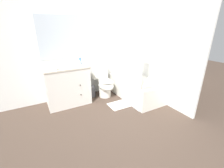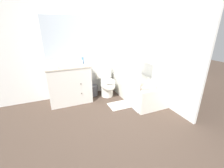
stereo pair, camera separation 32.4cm
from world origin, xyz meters
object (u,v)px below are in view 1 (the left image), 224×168
object	(u,v)px
sink_faucet	(63,63)
wastebasket	(91,91)
soap_dispenser	(80,61)
bath_towel_folded	(146,85)
vanity_cabinet	(67,85)
tissue_box	(77,63)
toilet	(104,82)
bath_mat	(120,105)
bathtub	(135,87)
hand_towel_folded	(50,69)

from	to	relation	value
sink_faucet	wastebasket	bearing A→B (deg)	-11.53
soap_dispenser	bath_towel_folded	distance (m)	1.59
vanity_cabinet	sink_faucet	bearing A→B (deg)	90.00
bath_towel_folded	sink_faucet	bearing A→B (deg)	139.12
vanity_cabinet	tissue_box	distance (m)	0.56
vanity_cabinet	tissue_box	size ratio (longest dim) A/B	7.20
vanity_cabinet	sink_faucet	world-z (taller)	sink_faucet
toilet	bath_mat	xyz separation A→B (m)	(0.08, -0.63, -0.36)
wastebasket	bath_towel_folded	bearing A→B (deg)	-53.09
toilet	bathtub	distance (m)	0.79
toilet	bathtub	world-z (taller)	toilet
vanity_cabinet	bath_mat	xyz separation A→B (m)	(0.99, -0.69, -0.44)
bathtub	wastebasket	bearing A→B (deg)	150.82
toilet	tissue_box	size ratio (longest dim) A/B	6.09
tissue_box	bath_towel_folded	bearing A→B (deg)	-43.26
sink_faucet	bath_towel_folded	bearing A→B (deg)	-40.88
wastebasket	bath_mat	world-z (taller)	wastebasket
bathtub	bath_towel_folded	world-z (taller)	bath_towel_folded
wastebasket	hand_towel_folded	size ratio (longest dim) A/B	1.25
toilet	tissue_box	world-z (taller)	tissue_box
hand_towel_folded	bath_towel_folded	xyz separation A→B (m)	(1.76, -0.83, -0.40)
sink_faucet	soap_dispenser	size ratio (longest dim) A/B	0.81
soap_dispenser	hand_towel_folded	xyz separation A→B (m)	(-0.69, -0.27, -0.04)
bathtub	bath_mat	bearing A→B (deg)	-159.14
wastebasket	bath_mat	xyz separation A→B (m)	(0.40, -0.77, -0.13)
tissue_box	hand_towel_folded	bearing A→B (deg)	-157.98
bath_towel_folded	hand_towel_folded	bearing A→B (deg)	154.66
sink_faucet	toilet	world-z (taller)	sink_faucet
wastebasket	bathtub	bearing A→B (deg)	-29.18
hand_towel_folded	bath_towel_folded	world-z (taller)	hand_towel_folded
vanity_cabinet	soap_dispenser	world-z (taller)	soap_dispenser
wastebasket	hand_towel_folded	xyz separation A→B (m)	(-0.92, -0.29, 0.79)
sink_faucet	bath_mat	distance (m)	1.61
bathtub	tissue_box	world-z (taller)	tissue_box
toilet	soap_dispenser	world-z (taller)	soap_dispenser
toilet	bath_towel_folded	distance (m)	1.12
soap_dispenser	bath_towel_folded	xyz separation A→B (m)	(1.07, -1.10, -0.44)
sink_faucet	bathtub	distance (m)	1.83
vanity_cabinet	hand_towel_folded	xyz separation A→B (m)	(-0.33, -0.20, 0.47)
vanity_cabinet	sink_faucet	distance (m)	0.51
tissue_box	wastebasket	bearing A→B (deg)	7.17
toilet	hand_towel_folded	distance (m)	1.36
vanity_cabinet	bathtub	world-z (taller)	vanity_cabinet
wastebasket	bath_towel_folded	xyz separation A→B (m)	(0.84, -1.12, 0.39)
wastebasket	tissue_box	bearing A→B (deg)	-172.83
bathtub	wastebasket	size ratio (longest dim) A/B	5.52
toilet	wastebasket	bearing A→B (deg)	156.92
sink_faucet	bath_towel_folded	world-z (taller)	sink_faucet
bath_mat	soap_dispenser	bearing A→B (deg)	129.73
sink_faucet	toilet	bearing A→B (deg)	-15.73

